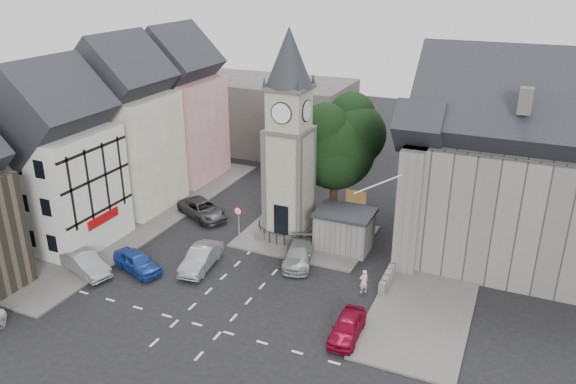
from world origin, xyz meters
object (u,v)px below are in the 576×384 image
at_px(car_west_blue, 137,262).
at_px(pedestrian, 364,281).
at_px(car_east_red, 347,327).
at_px(clock_tower, 289,137).
at_px(stone_shelter, 344,230).

distance_m(car_west_blue, pedestrian, 15.94).
bearing_deg(car_east_red, clock_tower, 125.43).
bearing_deg(clock_tower, car_west_blue, -127.74).
relative_size(car_east_red, pedestrian, 2.34).
xyz_separation_m(stone_shelter, pedestrian, (3.20, -5.50, -0.70)).
bearing_deg(clock_tower, car_east_red, -52.28).
distance_m(clock_tower, car_east_red, 15.76).
xyz_separation_m(clock_tower, pedestrian, (8.00, -5.99, -7.27)).
relative_size(car_west_blue, pedestrian, 2.52).
relative_size(stone_shelter, pedestrian, 2.54).
relative_size(car_west_blue, car_east_red, 1.07).
height_order(car_west_blue, pedestrian, pedestrian).
height_order(clock_tower, car_east_red, clock_tower).
bearing_deg(stone_shelter, pedestrian, -59.81).
xyz_separation_m(car_west_blue, car_east_red, (16.00, -1.30, -0.05)).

